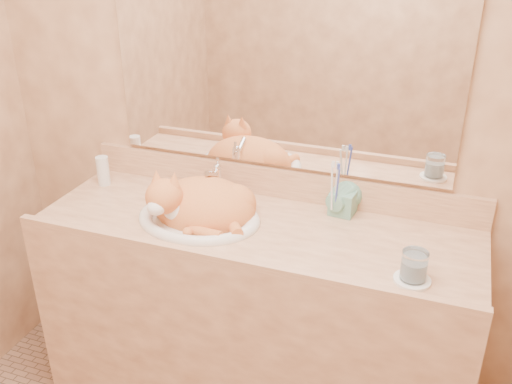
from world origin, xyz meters
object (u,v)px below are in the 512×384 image
(vanity_counter, at_px, (254,321))
(sink_basin, at_px, (198,203))
(soap_dispenser, at_px, (340,194))
(cat, at_px, (199,203))
(water_glass, at_px, (414,266))
(toothbrush_cup, at_px, (334,205))

(vanity_counter, relative_size, sink_basin, 3.57)
(vanity_counter, xyz_separation_m, soap_dispenser, (0.27, 0.17, 0.53))
(sink_basin, height_order, cat, cat)
(cat, bearing_deg, vanity_counter, -4.08)
(sink_basin, distance_m, water_glass, 0.79)
(vanity_counter, height_order, cat, cat)
(soap_dispenser, bearing_deg, cat, -155.41)
(cat, relative_size, soap_dispenser, 1.92)
(soap_dispenser, distance_m, water_glass, 0.44)
(soap_dispenser, bearing_deg, toothbrush_cup, -160.46)
(sink_basin, relative_size, water_glass, 4.77)
(sink_basin, bearing_deg, vanity_counter, 10.01)
(water_glass, bearing_deg, vanity_counter, 165.14)
(toothbrush_cup, bearing_deg, soap_dispenser, 14.04)
(vanity_counter, bearing_deg, sink_basin, -174.51)
(sink_basin, height_order, water_glass, sink_basin)
(sink_basin, xyz_separation_m, water_glass, (0.78, -0.13, -0.01))
(cat, xyz_separation_m, soap_dispenser, (0.49, 0.17, 0.04))
(toothbrush_cup, bearing_deg, sink_basin, -158.39)
(vanity_counter, bearing_deg, cat, -179.71)
(sink_basin, relative_size, toothbrush_cup, 3.75)
(vanity_counter, bearing_deg, water_glass, -14.86)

